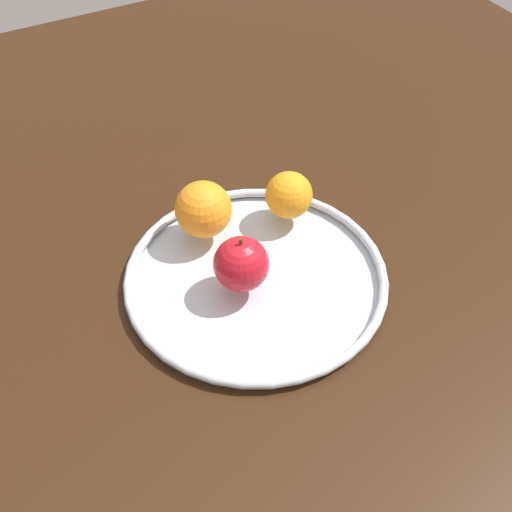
{
  "coord_description": "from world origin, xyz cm",
  "views": [
    {
      "loc": [
        49.21,
        -26.45,
        62.79
      ],
      "look_at": [
        0.0,
        0.0,
        4.8
      ],
      "focal_mm": 45.72,
      "sensor_mm": 36.0,
      "label": 1
    }
  ],
  "objects_px": {
    "orange_front_right": "(289,195)",
    "orange_back_left": "(203,209)",
    "fruit_bowl": "(256,277)",
    "apple": "(241,264)"
  },
  "relations": [
    {
      "from": "fruit_bowl",
      "to": "orange_back_left",
      "type": "bearing_deg",
      "value": -166.52
    },
    {
      "from": "fruit_bowl",
      "to": "orange_back_left",
      "type": "distance_m",
      "value": 0.11
    },
    {
      "from": "fruit_bowl",
      "to": "apple",
      "type": "bearing_deg",
      "value": -73.41
    },
    {
      "from": "orange_front_right",
      "to": "orange_back_left",
      "type": "height_order",
      "value": "orange_back_left"
    },
    {
      "from": "apple",
      "to": "orange_front_right",
      "type": "relative_size",
      "value": 1.19
    },
    {
      "from": "apple",
      "to": "orange_front_right",
      "type": "bearing_deg",
      "value": 126.12
    },
    {
      "from": "fruit_bowl",
      "to": "apple",
      "type": "relative_size",
      "value": 4.38
    },
    {
      "from": "apple",
      "to": "orange_front_right",
      "type": "xyz_separation_m",
      "value": [
        -0.09,
        0.12,
        -0.0
      ]
    },
    {
      "from": "fruit_bowl",
      "to": "orange_front_right",
      "type": "bearing_deg",
      "value": 130.11
    },
    {
      "from": "orange_front_right",
      "to": "orange_back_left",
      "type": "distance_m",
      "value": 0.12
    }
  ]
}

